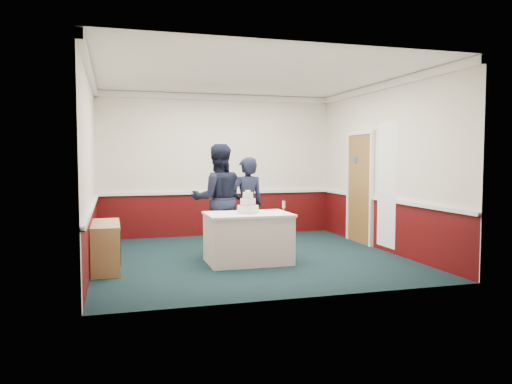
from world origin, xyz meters
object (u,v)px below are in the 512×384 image
object	(u,v)px
cake_table	(248,238)
person_man	(218,199)
person_woman	(247,206)
champagne_flute	(284,205)
cake_knife	(249,214)
sideboard	(106,246)
wedding_cake	(248,206)

from	to	relation	value
cake_table	person_man	world-z (taller)	person_man
person_man	person_woman	bearing A→B (deg)	172.27
champagne_flute	person_woman	xyz separation A→B (m)	(-0.32, 1.00, -0.09)
cake_knife	person_woman	distance (m)	0.95
sideboard	wedding_cake	world-z (taller)	wedding_cake
person_man	person_woman	world-z (taller)	person_man
wedding_cake	person_man	xyz separation A→B (m)	(-0.31, 0.81, 0.05)
champagne_flute	cake_knife	bearing A→B (deg)	171.42
person_man	sideboard	bearing A→B (deg)	23.31
wedding_cake	champagne_flute	size ratio (longest dim) A/B	1.78
cake_table	person_man	xyz separation A→B (m)	(-0.31, 0.81, 0.55)
wedding_cake	person_man	bearing A→B (deg)	111.06
wedding_cake	person_woman	distance (m)	0.75
champagne_flute	person_man	distance (m)	1.36
cake_knife	champagne_flute	world-z (taller)	champagne_flute
sideboard	person_woman	xyz separation A→B (m)	(2.33, 0.62, 0.49)
cake_knife	wedding_cake	bearing A→B (deg)	91.16
champagne_flute	person_woman	bearing A→B (deg)	107.92
sideboard	wedding_cake	bearing A→B (deg)	-2.83
champagne_flute	person_woman	size ratio (longest dim) A/B	0.12
wedding_cake	champagne_flute	bearing A→B (deg)	-29.25
champagne_flute	cake_table	bearing A→B (deg)	150.75
sideboard	cake_knife	size ratio (longest dim) A/B	5.45
champagne_flute	sideboard	bearing A→B (deg)	171.72
cake_table	wedding_cake	bearing A→B (deg)	90.00
cake_knife	champagne_flute	bearing A→B (deg)	1.11
cake_knife	person_man	size ratio (longest dim) A/B	0.12
cake_table	wedding_cake	distance (m)	0.50
sideboard	cake_knife	distance (m)	2.19
wedding_cake	person_man	distance (m)	0.87
cake_knife	sideboard	bearing A→B (deg)	-178.51
cake_table	person_woman	distance (m)	0.86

